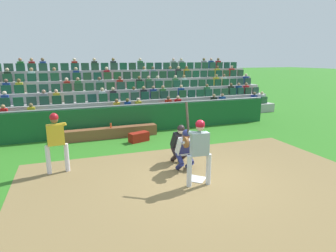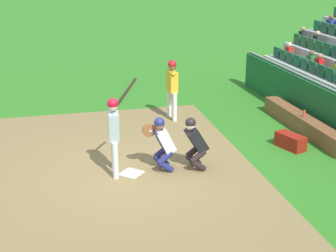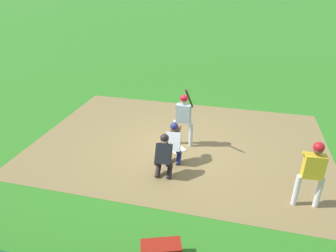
% 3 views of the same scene
% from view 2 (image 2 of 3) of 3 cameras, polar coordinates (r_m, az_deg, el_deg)
% --- Properties ---
extents(ground_plane, '(160.00, 160.00, 0.00)m').
position_cam_2_polar(ground_plane, '(11.40, -4.12, -5.37)').
color(ground_plane, '#2D731F').
extents(infield_dirt_patch, '(9.66, 6.89, 0.01)m').
position_cam_2_polar(infield_dirt_patch, '(11.33, -6.61, -5.61)').
color(infield_dirt_patch, olive).
rests_on(infield_dirt_patch, ground_plane).
extents(home_plate_marker, '(0.62, 0.62, 0.02)m').
position_cam_2_polar(home_plate_marker, '(11.40, -4.12, -5.30)').
color(home_plate_marker, white).
rests_on(home_plate_marker, infield_dirt_patch).
extents(batter_at_plate, '(0.67, 0.71, 2.14)m').
position_cam_2_polar(batter_at_plate, '(11.06, -6.06, -0.17)').
color(batter_at_plate, silver).
rests_on(batter_at_plate, ground_plane).
extents(catcher_crouching, '(0.47, 0.72, 1.28)m').
position_cam_2_polar(catcher_crouching, '(11.30, -0.67, -1.64)').
color(catcher_crouching, navy).
rests_on(catcher_crouching, ground_plane).
extents(home_plate_umpire, '(0.47, 0.51, 1.25)m').
position_cam_2_polar(home_plate_umpire, '(11.37, 3.01, -1.67)').
color(home_plate_umpire, black).
rests_on(home_plate_umpire, ground_plane).
extents(dugout_bench, '(4.06, 0.40, 0.44)m').
position_cam_2_polar(dugout_bench, '(14.34, 14.97, 0.22)').
color(dugout_bench, brown).
rests_on(dugout_bench, ground_plane).
extents(water_bottle_on_bench, '(0.07, 0.07, 0.20)m').
position_cam_2_polar(water_bottle_on_bench, '(14.15, 15.02, 1.33)').
color(water_bottle_on_bench, '#D14422').
rests_on(water_bottle_on_bench, dugout_bench).
extents(equipment_duffel_bag, '(0.86, 0.59, 0.37)m').
position_cam_2_polar(equipment_duffel_bag, '(13.08, 13.56, -1.68)').
color(equipment_duffel_bag, maroon).
rests_on(equipment_duffel_bag, ground_plane).
extents(on_deck_batter, '(0.64, 0.25, 1.75)m').
position_cam_2_polar(on_deck_batter, '(14.68, 0.46, 4.79)').
color(on_deck_batter, silver).
rests_on(on_deck_batter, ground_plane).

